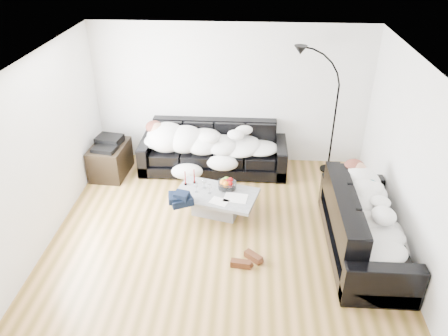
# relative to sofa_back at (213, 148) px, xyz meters

# --- Properties ---
(ground) EXTENTS (5.00, 5.00, 0.00)m
(ground) POSITION_rel_sofa_back_xyz_m (0.30, -1.80, -0.44)
(ground) COLOR brown
(ground) RESTS_ON ground
(wall_back) EXTENTS (5.00, 0.02, 2.60)m
(wall_back) POSITION_rel_sofa_back_xyz_m (0.30, 0.45, 0.86)
(wall_back) COLOR silver
(wall_back) RESTS_ON ground
(wall_left) EXTENTS (0.02, 4.50, 2.60)m
(wall_left) POSITION_rel_sofa_back_xyz_m (-2.20, -1.80, 0.86)
(wall_left) COLOR silver
(wall_left) RESTS_ON ground
(wall_right) EXTENTS (0.02, 4.50, 2.60)m
(wall_right) POSITION_rel_sofa_back_xyz_m (2.80, -1.80, 0.86)
(wall_right) COLOR silver
(wall_right) RESTS_ON ground
(ceiling) EXTENTS (5.00, 5.00, 0.00)m
(ceiling) POSITION_rel_sofa_back_xyz_m (0.30, -1.80, 2.16)
(ceiling) COLOR white
(ceiling) RESTS_ON ground
(sofa_back) EXTENTS (2.66, 0.92, 0.87)m
(sofa_back) POSITION_rel_sofa_back_xyz_m (0.00, 0.00, 0.00)
(sofa_back) COLOR black
(sofa_back) RESTS_ON ground
(sofa_right) EXTENTS (0.96, 2.23, 0.90)m
(sofa_right) POSITION_rel_sofa_back_xyz_m (2.30, -2.13, 0.02)
(sofa_right) COLOR black
(sofa_right) RESTS_ON ground
(sleeper_back) EXTENTS (2.25, 0.78, 0.45)m
(sleeper_back) POSITION_rel_sofa_back_xyz_m (0.00, -0.05, 0.21)
(sleeper_back) COLOR white
(sleeper_back) RESTS_ON sofa_back
(sleeper_right) EXTENTS (0.81, 1.91, 0.47)m
(sleeper_right) POSITION_rel_sofa_back_xyz_m (2.30, -2.13, 0.22)
(sleeper_right) COLOR white
(sleeper_right) RESTS_ON sofa_right
(teal_cushion) EXTENTS (0.42, 0.38, 0.20)m
(teal_cushion) POSITION_rel_sofa_back_xyz_m (2.24, -1.43, 0.28)
(teal_cushion) COLOR #0F646B
(teal_cushion) RESTS_ON sofa_right
(coffee_table) EXTENTS (1.40, 1.02, 0.37)m
(coffee_table) POSITION_rel_sofa_back_xyz_m (0.16, -1.38, -0.25)
(coffee_table) COLOR #939699
(coffee_table) RESTS_ON ground
(fruit_bowl) EXTENTS (0.35, 0.35, 0.18)m
(fruit_bowl) POSITION_rel_sofa_back_xyz_m (0.33, -1.21, 0.02)
(fruit_bowl) COLOR white
(fruit_bowl) RESTS_ON coffee_table
(wine_glass_a) EXTENTS (0.09, 0.09, 0.18)m
(wine_glass_a) POSITION_rel_sofa_back_xyz_m (-0.04, -1.25, 0.02)
(wine_glass_a) COLOR white
(wine_glass_a) RESTS_ON coffee_table
(wine_glass_b) EXTENTS (0.08, 0.08, 0.16)m
(wine_glass_b) POSITION_rel_sofa_back_xyz_m (-0.15, -1.36, 0.01)
(wine_glass_b) COLOR white
(wine_glass_b) RESTS_ON coffee_table
(wine_glass_c) EXTENTS (0.08, 0.08, 0.16)m
(wine_glass_c) POSITION_rel_sofa_back_xyz_m (0.06, -1.38, 0.01)
(wine_glass_c) COLOR white
(wine_glass_c) RESTS_ON coffee_table
(candle_left) EXTENTS (0.05, 0.05, 0.25)m
(candle_left) POSITION_rel_sofa_back_xyz_m (-0.35, -1.16, 0.05)
(candle_left) COLOR maroon
(candle_left) RESTS_ON coffee_table
(candle_right) EXTENTS (0.05, 0.05, 0.25)m
(candle_right) POSITION_rel_sofa_back_xyz_m (-0.21, -1.10, 0.06)
(candle_right) COLOR maroon
(candle_right) RESTS_ON coffee_table
(newspaper_a) EXTENTS (0.39, 0.32, 0.01)m
(newspaper_a) POSITION_rel_sofa_back_xyz_m (0.47, -1.49, -0.06)
(newspaper_a) COLOR silver
(newspaper_a) RESTS_ON coffee_table
(newspaper_b) EXTENTS (0.33, 0.28, 0.01)m
(newspaper_b) POSITION_rel_sofa_back_xyz_m (0.23, -1.60, -0.06)
(newspaper_b) COLOR silver
(newspaper_b) RESTS_ON coffee_table
(navy_jacket) EXTENTS (0.37, 0.32, 0.17)m
(navy_jacket) POSITION_rel_sofa_back_xyz_m (-0.35, -1.68, 0.10)
(navy_jacket) COLOR black
(navy_jacket) RESTS_ON coffee_table
(shoes) EXTENTS (0.55, 0.47, 0.11)m
(shoes) POSITION_rel_sofa_back_xyz_m (0.68, -2.53, -0.38)
(shoes) COLOR #472311
(shoes) RESTS_ON ground
(av_cabinet) EXTENTS (0.63, 0.88, 0.58)m
(av_cabinet) POSITION_rel_sofa_back_xyz_m (-1.86, -0.28, -0.15)
(av_cabinet) COLOR black
(av_cabinet) RESTS_ON ground
(stereo) EXTENTS (0.49, 0.41, 0.13)m
(stereo) POSITION_rel_sofa_back_xyz_m (-1.86, -0.28, 0.21)
(stereo) COLOR black
(stereo) RESTS_ON av_cabinet
(floor_lamp) EXTENTS (0.76, 0.36, 2.03)m
(floor_lamp) POSITION_rel_sofa_back_xyz_m (2.14, 0.12, 0.58)
(floor_lamp) COLOR black
(floor_lamp) RESTS_ON ground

